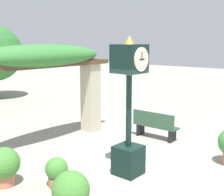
# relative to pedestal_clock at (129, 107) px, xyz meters

# --- Properties ---
(ground_plane) EXTENTS (60.00, 60.00, 0.00)m
(ground_plane) POSITION_rel_pedestal_clock_xyz_m (0.08, -0.06, -1.61)
(ground_plane) COLOR gray
(pedestal_clock) EXTENTS (0.63, 0.68, 3.22)m
(pedestal_clock) POSITION_rel_pedestal_clock_xyz_m (0.00, 0.00, 0.00)
(pedestal_clock) COLOR black
(pedestal_clock) RESTS_ON ground
(pergola) EXTENTS (5.13, 1.10, 3.02)m
(pergola) POSITION_rel_pedestal_clock_xyz_m (0.08, 3.20, 0.69)
(pergola) COLOR #BCB299
(pergola) RESTS_ON ground
(potted_plant_near_left) EXTENTS (0.70, 0.70, 0.86)m
(potted_plant_near_left) POSITION_rel_pedestal_clock_xyz_m (-2.20, 1.70, -1.15)
(potted_plant_near_left) COLOR #B26B4C
(potted_plant_near_left) RESTS_ON ground
(potted_plant_far_left) EXTENTS (0.49, 0.49, 0.65)m
(potted_plant_far_left) POSITION_rel_pedestal_clock_xyz_m (-1.50, 0.80, -1.27)
(potted_plant_far_left) COLOR #B26B4C
(potted_plant_far_left) RESTS_ON ground
(potted_plant_far_right) EXTENTS (0.68, 0.68, 0.87)m
(potted_plant_far_right) POSITION_rel_pedestal_clock_xyz_m (-2.15, -0.35, -1.12)
(potted_plant_far_right) COLOR gray
(potted_plant_far_right) RESTS_ON ground
(park_bench) EXTENTS (0.42, 1.50, 0.89)m
(park_bench) POSITION_rel_pedestal_clock_xyz_m (2.74, 0.98, -1.18)
(park_bench) COLOR #2D4C38
(park_bench) RESTS_ON ground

